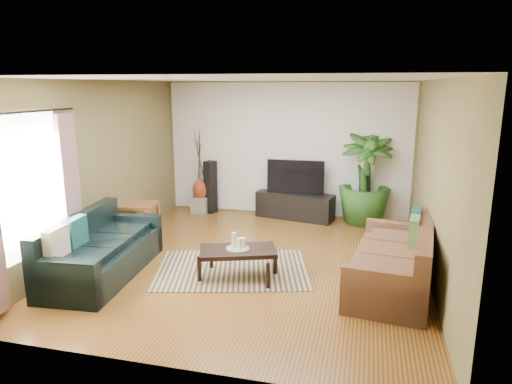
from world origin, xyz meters
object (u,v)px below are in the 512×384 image
(coffee_table, at_px, (238,263))
(potted_plant, at_px, (365,179))
(tv_stand, at_px, (295,206))
(vase, at_px, (200,190))
(speaker_right, at_px, (364,199))
(sofa_left, at_px, (103,246))
(side_table, at_px, (140,220))
(pedestal, at_px, (200,205))
(television, at_px, (296,177))
(sofa_right, at_px, (392,255))
(speaker_left, at_px, (211,187))

(coffee_table, bearing_deg, potted_plant, 42.50)
(tv_stand, bearing_deg, vase, -166.30)
(tv_stand, bearing_deg, speaker_right, 12.17)
(sofa_left, xyz_separation_m, potted_plant, (3.51, 3.44, 0.45))
(sofa_left, height_order, tv_stand, sofa_left)
(side_table, bearing_deg, pedestal, 73.89)
(potted_plant, relative_size, vase, 4.12)
(tv_stand, height_order, television, television)
(television, bearing_deg, potted_plant, 0.00)
(sofa_right, relative_size, tv_stand, 1.38)
(tv_stand, relative_size, speaker_left, 1.41)
(pedestal, relative_size, vase, 0.78)
(television, xyz_separation_m, speaker_left, (-1.78, 0.00, -0.30))
(tv_stand, distance_m, potted_plant, 1.48)
(coffee_table, distance_m, potted_plant, 3.57)
(sofa_left, relative_size, pedestal, 6.42)
(television, distance_m, potted_plant, 1.34)
(coffee_table, relative_size, pedestal, 3.12)
(pedestal, bearing_deg, vase, 0.00)
(coffee_table, bearing_deg, sofa_right, -12.56)
(sofa_left, relative_size, television, 1.88)
(television, distance_m, speaker_left, 1.81)
(tv_stand, bearing_deg, sofa_left, -110.08)
(sofa_left, distance_m, potted_plant, 4.93)
(television, distance_m, side_table, 3.09)
(coffee_table, distance_m, pedestal, 3.49)
(speaker_left, bearing_deg, potted_plant, 18.81)
(vase, bearing_deg, speaker_left, 14.08)
(side_table, bearing_deg, coffee_table, -31.63)
(sofa_left, xyz_separation_m, pedestal, (0.17, 3.38, -0.26))
(tv_stand, bearing_deg, television, -167.83)
(sofa_right, height_order, speaker_left, speaker_left)
(sofa_left, height_order, pedestal, sofa_left)
(speaker_left, bearing_deg, sofa_right, -20.00)
(potted_plant, bearing_deg, speaker_right, 0.00)
(side_table, bearing_deg, vase, 73.89)
(sofa_right, bearing_deg, vase, -119.15)
(tv_stand, relative_size, speaker_right, 1.63)
(coffee_table, height_order, potted_plant, potted_plant)
(pedestal, bearing_deg, tv_stand, 1.54)
(sofa_right, xyz_separation_m, speaker_right, (-0.41, 2.84, 0.05))
(vase, bearing_deg, side_table, -106.11)
(potted_plant, bearing_deg, pedestal, -179.08)
(potted_plant, bearing_deg, tv_stand, 180.00)
(television, height_order, speaker_right, television)
(speaker_left, bearing_deg, vase, -147.11)
(sofa_right, height_order, television, television)
(television, relative_size, speaker_left, 1.04)
(coffee_table, xyz_separation_m, speaker_left, (-1.49, 3.10, 0.34))
(sofa_right, relative_size, pedestal, 6.41)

